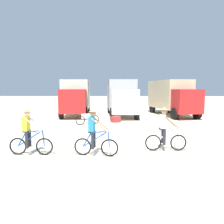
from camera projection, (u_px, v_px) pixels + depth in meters
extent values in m
plane|color=beige|center=(115.00, 148.00, 9.09)|extent=(120.00, 120.00, 0.00)
cube|color=beige|center=(77.00, 94.00, 20.83)|extent=(2.80, 5.37, 2.70)
cube|color=#B21E1E|center=(73.00, 101.00, 17.51)|extent=(2.31, 1.67, 2.00)
cube|color=black|center=(72.00, 97.00, 16.78)|extent=(2.02, 0.24, 0.80)
cylinder|color=black|center=(85.00, 113.00, 17.79)|extent=(0.40, 1.02, 1.00)
cylinder|color=black|center=(61.00, 113.00, 17.66)|extent=(0.40, 1.02, 1.00)
cylinder|color=black|center=(88.00, 108.00, 22.74)|extent=(0.40, 1.02, 1.00)
cylinder|color=black|center=(69.00, 108.00, 22.61)|extent=(0.40, 1.02, 1.00)
cube|color=#9E9EA3|center=(120.00, 94.00, 20.34)|extent=(2.78, 5.37, 2.70)
cube|color=silver|center=(125.00, 102.00, 17.03)|extent=(2.31, 1.66, 2.00)
cube|color=black|center=(126.00, 98.00, 16.29)|extent=(2.02, 0.23, 0.80)
cylinder|color=black|center=(137.00, 114.00, 17.30)|extent=(0.39, 1.02, 1.00)
cylinder|color=black|center=(112.00, 114.00, 17.17)|extent=(0.39, 1.02, 1.00)
cylinder|color=black|center=(128.00, 108.00, 22.25)|extent=(0.39, 1.02, 1.00)
cylinder|color=black|center=(109.00, 108.00, 22.12)|extent=(0.39, 1.02, 1.00)
cube|color=#CCB78E|center=(169.00, 94.00, 20.54)|extent=(3.39, 5.57, 2.70)
cube|color=#B21E1E|center=(187.00, 101.00, 17.28)|extent=(2.45, 1.91, 2.00)
cube|color=black|center=(192.00, 98.00, 16.56)|extent=(2.00, 0.48, 0.80)
cylinder|color=black|center=(197.00, 113.00, 17.68)|extent=(0.51, 1.04, 1.00)
cylinder|color=black|center=(175.00, 114.00, 17.30)|extent=(0.51, 1.04, 1.00)
cylinder|color=black|center=(170.00, 108.00, 22.55)|extent=(0.51, 1.04, 1.00)
cylinder|color=black|center=(152.00, 108.00, 22.17)|extent=(0.51, 1.04, 1.00)
torus|color=black|center=(44.00, 147.00, 8.09)|extent=(0.68, 0.08, 0.68)
cylinder|color=silver|center=(44.00, 147.00, 8.09)|extent=(0.08, 0.08, 0.08)
torus|color=black|center=(18.00, 146.00, 8.14)|extent=(0.68, 0.08, 0.68)
cylinder|color=silver|center=(18.00, 146.00, 8.14)|extent=(0.08, 0.08, 0.08)
cylinder|color=blue|center=(30.00, 138.00, 8.08)|extent=(1.03, 0.08, 0.68)
cylinder|color=blue|center=(34.00, 131.00, 8.04)|extent=(0.66, 0.07, 0.13)
cylinder|color=blue|center=(22.00, 139.00, 8.10)|extent=(0.39, 0.06, 0.59)
cylinder|color=blue|center=(43.00, 138.00, 8.06)|extent=(0.10, 0.05, 0.64)
cylinder|color=silver|center=(43.00, 130.00, 8.02)|extent=(0.05, 0.52, 0.04)
cube|color=black|center=(26.00, 131.00, 8.06)|extent=(0.24, 0.13, 0.06)
cube|color=gold|center=(26.00, 124.00, 8.02)|extent=(0.21, 0.33, 0.56)
sphere|color=beige|center=(27.00, 113.00, 7.97)|extent=(0.22, 0.22, 0.22)
cone|color=tan|center=(27.00, 110.00, 7.96)|extent=(0.32, 0.32, 0.10)
cylinder|color=#26262B|center=(30.00, 138.00, 8.22)|extent=(0.12, 0.12, 0.66)
cylinder|color=#26262B|center=(27.00, 140.00, 7.96)|extent=(0.12, 0.12, 0.66)
cylinder|color=beige|center=(37.00, 123.00, 8.19)|extent=(0.63, 0.08, 0.53)
cylinder|color=beige|center=(33.00, 125.00, 7.83)|extent=(0.63, 0.11, 0.53)
torus|color=black|center=(109.00, 148.00, 7.93)|extent=(0.68, 0.15, 0.68)
cylinder|color=silver|center=(109.00, 148.00, 7.93)|extent=(0.09, 0.09, 0.08)
torus|color=black|center=(83.00, 147.00, 8.08)|extent=(0.68, 0.15, 0.68)
cylinder|color=silver|center=(83.00, 147.00, 8.08)|extent=(0.09, 0.09, 0.08)
cylinder|color=blue|center=(95.00, 139.00, 7.97)|extent=(1.02, 0.19, 0.68)
cylinder|color=blue|center=(100.00, 132.00, 7.91)|extent=(0.66, 0.14, 0.13)
cylinder|color=blue|center=(87.00, 140.00, 8.02)|extent=(0.39, 0.10, 0.59)
cylinder|color=blue|center=(109.00, 140.00, 7.89)|extent=(0.11, 0.06, 0.64)
cylinder|color=silver|center=(108.00, 131.00, 7.86)|extent=(0.10, 0.52, 0.04)
cube|color=black|center=(91.00, 132.00, 7.96)|extent=(0.25, 0.15, 0.06)
cube|color=teal|center=(92.00, 124.00, 7.92)|extent=(0.24, 0.34, 0.56)
sphere|color=#A87A5B|center=(93.00, 114.00, 7.87)|extent=(0.22, 0.22, 0.22)
cone|color=tan|center=(93.00, 110.00, 7.85)|extent=(0.32, 0.32, 0.10)
cylinder|color=#26262B|center=(94.00, 139.00, 8.11)|extent=(0.12, 0.12, 0.66)
cylinder|color=#26262B|center=(93.00, 141.00, 7.85)|extent=(0.12, 0.12, 0.66)
cylinder|color=#A87A5B|center=(101.00, 124.00, 8.05)|extent=(0.63, 0.09, 0.53)
cylinder|color=#A87A5B|center=(99.00, 125.00, 7.70)|extent=(0.63, 0.17, 0.53)
torus|color=black|center=(178.00, 143.00, 8.67)|extent=(0.68, 0.08, 0.68)
cylinder|color=silver|center=(178.00, 143.00, 8.67)|extent=(0.08, 0.08, 0.08)
torus|color=black|center=(153.00, 143.00, 8.66)|extent=(0.68, 0.08, 0.68)
cylinder|color=silver|center=(153.00, 143.00, 8.66)|extent=(0.08, 0.08, 0.08)
cylinder|color=silver|center=(165.00, 135.00, 8.63)|extent=(1.03, 0.07, 0.68)
cylinder|color=silver|center=(170.00, 128.00, 8.60)|extent=(0.66, 0.06, 0.13)
cylinder|color=silver|center=(157.00, 136.00, 8.63)|extent=(0.39, 0.06, 0.59)
cylinder|color=silver|center=(178.00, 135.00, 8.63)|extent=(0.10, 0.05, 0.64)
cylinder|color=silver|center=(178.00, 128.00, 8.60)|extent=(0.05, 0.52, 0.04)
cube|color=black|center=(162.00, 129.00, 8.60)|extent=(0.24, 0.13, 0.06)
cube|color=silver|center=(162.00, 121.00, 8.56)|extent=(0.21, 0.32, 0.56)
sphere|color=#A87A5B|center=(164.00, 112.00, 8.52)|extent=(0.22, 0.22, 0.22)
cone|color=tan|center=(164.00, 108.00, 8.50)|extent=(0.32, 0.32, 0.10)
cylinder|color=#26262B|center=(163.00, 135.00, 8.76)|extent=(0.12, 0.12, 0.66)
cylinder|color=#26262B|center=(164.00, 137.00, 8.50)|extent=(0.12, 0.12, 0.66)
cylinder|color=#A87A5B|center=(169.00, 121.00, 8.75)|extent=(0.63, 0.11, 0.53)
cylinder|color=#A87A5B|center=(172.00, 122.00, 8.39)|extent=(0.63, 0.08, 0.53)
torus|color=black|center=(95.00, 120.00, 15.05)|extent=(0.66, 0.29, 0.68)
torus|color=black|center=(80.00, 120.00, 14.71)|extent=(0.66, 0.29, 0.68)
cube|color=silver|center=(88.00, 116.00, 14.85)|extent=(0.85, 0.34, 0.36)
cylinder|color=silver|center=(94.00, 111.00, 14.96)|extent=(0.20, 0.48, 0.04)
cube|color=#9E2D2D|center=(116.00, 119.00, 16.00)|extent=(0.81, 0.76, 0.44)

